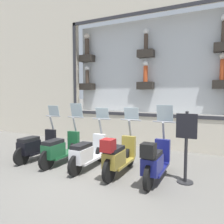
{
  "coord_description": "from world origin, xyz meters",
  "views": [
    {
      "loc": [
        -4.33,
        -2.57,
        2.01
      ],
      "look_at": [
        1.92,
        0.52,
        1.42
      ],
      "focal_mm": 35.0,
      "sensor_mm": 36.0,
      "label": 1
    }
  ],
  "objects_px": {
    "scooter_green_3": "(60,149)",
    "shop_sign_post": "(186,145)",
    "scooter_navy_0": "(155,161)",
    "scooter_olive_1": "(118,156)",
    "scooter_white_2": "(87,153)",
    "scooter_black_4": "(36,146)"
  },
  "relations": [
    {
      "from": "scooter_navy_0",
      "to": "scooter_olive_1",
      "type": "bearing_deg",
      "value": 90.12
    },
    {
      "from": "scooter_olive_1",
      "to": "scooter_green_3",
      "type": "distance_m",
      "value": 1.84
    },
    {
      "from": "scooter_olive_1",
      "to": "scooter_white_2",
      "type": "height_order",
      "value": "scooter_olive_1"
    },
    {
      "from": "scooter_green_3",
      "to": "shop_sign_post",
      "type": "relative_size",
      "value": 1.12
    },
    {
      "from": "scooter_black_4",
      "to": "shop_sign_post",
      "type": "height_order",
      "value": "shop_sign_post"
    },
    {
      "from": "scooter_black_4",
      "to": "shop_sign_post",
      "type": "bearing_deg",
      "value": -87.17
    },
    {
      "from": "scooter_green_3",
      "to": "scooter_black_4",
      "type": "bearing_deg",
      "value": 90.26
    },
    {
      "from": "scooter_white_2",
      "to": "scooter_black_4",
      "type": "xyz_separation_m",
      "value": [
        -0.0,
        1.84,
        -0.0
      ]
    },
    {
      "from": "scooter_olive_1",
      "to": "scooter_green_3",
      "type": "relative_size",
      "value": 1.0
    },
    {
      "from": "scooter_navy_0",
      "to": "scooter_olive_1",
      "type": "height_order",
      "value": "scooter_navy_0"
    },
    {
      "from": "scooter_white_2",
      "to": "scooter_green_3",
      "type": "bearing_deg",
      "value": 89.74
    },
    {
      "from": "scooter_white_2",
      "to": "shop_sign_post",
      "type": "distance_m",
      "value": 2.51
    },
    {
      "from": "shop_sign_post",
      "to": "scooter_black_4",
      "type": "bearing_deg",
      "value": 92.83
    },
    {
      "from": "scooter_white_2",
      "to": "scooter_olive_1",
      "type": "bearing_deg",
      "value": -93.3
    },
    {
      "from": "scooter_navy_0",
      "to": "scooter_black_4",
      "type": "bearing_deg",
      "value": 89.2
    },
    {
      "from": "scooter_navy_0",
      "to": "scooter_olive_1",
      "type": "distance_m",
      "value": 0.92
    },
    {
      "from": "scooter_olive_1",
      "to": "shop_sign_post",
      "type": "height_order",
      "value": "scooter_olive_1"
    },
    {
      "from": "scooter_olive_1",
      "to": "shop_sign_post",
      "type": "bearing_deg",
      "value": -80.24
    },
    {
      "from": "scooter_white_2",
      "to": "scooter_black_4",
      "type": "height_order",
      "value": "scooter_black_4"
    },
    {
      "from": "scooter_green_3",
      "to": "scooter_olive_1",
      "type": "bearing_deg",
      "value": -91.78
    },
    {
      "from": "scooter_black_4",
      "to": "scooter_navy_0",
      "type": "bearing_deg",
      "value": -90.8
    },
    {
      "from": "scooter_green_3",
      "to": "shop_sign_post",
      "type": "distance_m",
      "value": 3.42
    }
  ]
}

